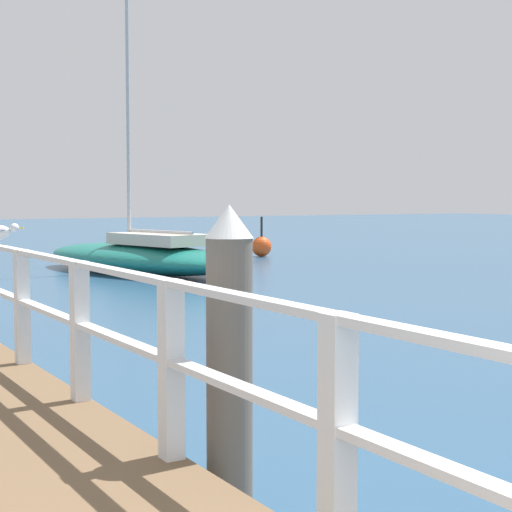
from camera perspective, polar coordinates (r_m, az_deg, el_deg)
name	(u,v)px	position (r m, az deg, el deg)	size (l,w,h in m)	color
dock_piling_near	(229,370)	(4.93, -1.87, -7.99)	(0.29, 0.29, 2.00)	#6B6056
boat_0	(139,256)	(22.36, -8.18, 0.01)	(4.23, 8.16, 10.18)	#197266
channel_buoy	(262,246)	(28.45, 0.39, 0.68)	(0.70, 0.70, 1.40)	#E54C19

